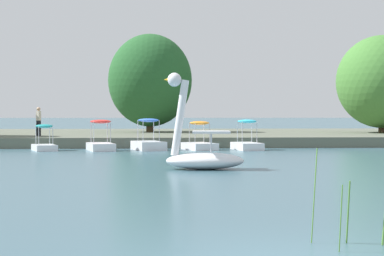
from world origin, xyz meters
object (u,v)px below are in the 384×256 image
object	(u,v)px
pedal_boat_cyan	(247,142)
pedal_boat_blue	(148,142)
pedal_boat_orange	(199,143)
tree_willow_near_path	(150,80)
pedal_boat_red	(101,142)
pedal_boat_teal	(44,142)
swan_boat	(202,152)
person_on_path	(39,121)
tree_willow_overhanging	(382,82)

from	to	relation	value
pedal_boat_cyan	pedal_boat_blue	size ratio (longest dim) A/B	0.96
pedal_boat_orange	tree_willow_near_path	size ratio (longest dim) A/B	0.35
pedal_boat_red	pedal_boat_teal	bearing A→B (deg)	175.89
swan_boat	person_on_path	world-z (taller)	swan_boat
pedal_boat_teal	person_on_path	bearing A→B (deg)	101.86
swan_boat	person_on_path	bearing A→B (deg)	115.60
pedal_boat_red	pedal_boat_teal	size ratio (longest dim) A/B	1.18
tree_willow_overhanging	pedal_boat_blue	bearing A→B (deg)	-147.93
pedal_boat_orange	pedal_boat_teal	xyz separation A→B (m)	(-8.20, -0.20, 0.03)
swan_boat	pedal_boat_orange	xyz separation A→B (m)	(0.83, 12.78, -0.21)
pedal_boat_orange	pedal_boat_blue	size ratio (longest dim) A/B	0.97
pedal_boat_cyan	pedal_boat_red	distance (m)	7.78
pedal_boat_orange	pedal_boat_teal	size ratio (longest dim) A/B	1.15
pedal_boat_teal	person_on_path	xyz separation A→B (m)	(-1.05, 5.01, 1.08)
pedal_boat_cyan	pedal_boat_teal	xyz separation A→B (m)	(-10.74, 0.01, 0.00)
swan_boat	tree_willow_overhanging	bearing A→B (deg)	58.23
swan_boat	pedal_boat_teal	world-z (taller)	swan_boat
pedal_boat_cyan	pedal_boat_teal	bearing A→B (deg)	179.96
pedal_boat_cyan	pedal_boat_orange	xyz separation A→B (m)	(-2.54, 0.21, -0.03)
tree_willow_overhanging	swan_boat	bearing A→B (deg)	-121.77
swan_boat	tree_willow_near_path	size ratio (longest dim) A/B	0.49
pedal_boat_red	tree_willow_near_path	xyz separation A→B (m)	(2.63, 13.03, 3.81)
pedal_boat_blue	person_on_path	bearing A→B (deg)	143.36
tree_willow_overhanging	person_on_path	distance (m)	23.26
pedal_boat_orange	tree_willow_near_path	bearing A→B (deg)	101.68
pedal_boat_orange	tree_willow_overhanging	size ratio (longest dim) A/B	0.28
swan_boat	pedal_boat_red	distance (m)	13.13
pedal_boat_cyan	tree_willow_overhanging	xyz separation A→B (m)	(10.74, 10.20, 3.66)
swan_boat	pedal_boat_teal	xyz separation A→B (m)	(-7.37, 12.58, -0.18)
pedal_boat_blue	pedal_boat_teal	size ratio (longest dim) A/B	1.19
tree_willow_near_path	tree_willow_overhanging	bearing A→B (deg)	-9.40
swan_boat	pedal_boat_blue	size ratio (longest dim) A/B	1.35
pedal_boat_red	tree_willow_overhanging	size ratio (longest dim) A/B	0.29
pedal_boat_blue	pedal_boat_orange	bearing A→B (deg)	0.84
pedal_boat_blue	pedal_boat_teal	bearing A→B (deg)	-178.31
pedal_boat_blue	tree_willow_overhanging	size ratio (longest dim) A/B	0.29
pedal_boat_red	person_on_path	world-z (taller)	person_on_path
tree_willow_near_path	tree_willow_overhanging	world-z (taller)	tree_willow_near_path
pedal_boat_cyan	tree_willow_overhanging	size ratio (longest dim) A/B	0.28
pedal_boat_red	pedal_boat_cyan	bearing A→B (deg)	1.51
tree_willow_overhanging	tree_willow_near_path	bearing A→B (deg)	170.60
person_on_path	pedal_boat_teal	bearing A→B (deg)	-78.14
pedal_boat_cyan	pedal_boat_orange	size ratio (longest dim) A/B	0.99
person_on_path	pedal_boat_red	bearing A→B (deg)	-52.46
pedal_boat_blue	person_on_path	distance (m)	8.20
person_on_path	swan_boat	bearing A→B (deg)	-64.40
pedal_boat_red	pedal_boat_teal	world-z (taller)	pedal_boat_red
pedal_boat_blue	tree_willow_near_path	bearing A→B (deg)	89.46
pedal_boat_teal	tree_willow_overhanging	bearing A→B (deg)	25.38
swan_boat	pedal_boat_orange	distance (m)	12.81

